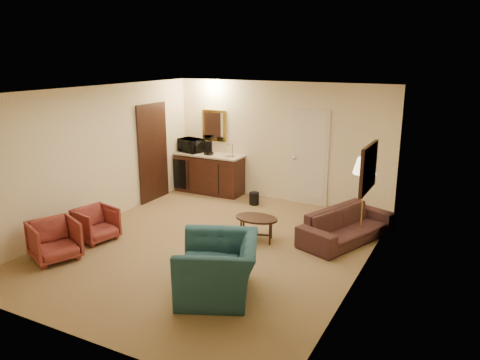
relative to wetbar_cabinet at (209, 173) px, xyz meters
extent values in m
plane|color=olive|center=(1.65, -2.72, -0.46)|extent=(6.00, 6.00, 0.00)
cube|color=beige|center=(1.65, 0.28, 0.84)|extent=(5.00, 0.02, 2.60)
cube|color=beige|center=(-0.85, -2.72, 0.84)|extent=(0.02, 6.00, 2.60)
cube|color=beige|center=(4.15, -2.72, 0.84)|extent=(0.02, 6.00, 2.60)
cube|color=white|center=(1.65, -2.72, 2.14)|extent=(5.00, 6.00, 0.02)
cube|color=beige|center=(2.35, 0.25, 0.56)|extent=(0.82, 0.06, 2.05)
cube|color=black|center=(-0.82, -1.02, 0.59)|extent=(0.06, 0.98, 2.10)
cube|color=gold|center=(0.00, 0.25, 1.09)|extent=(0.62, 0.04, 0.72)
cube|color=black|center=(4.11, -2.32, 1.09)|extent=(0.06, 0.90, 0.70)
cube|color=#381711|center=(0.00, 0.00, 0.00)|extent=(1.64, 0.58, 0.92)
imported|color=black|center=(3.64, -1.42, -0.09)|extent=(1.21, 1.97, 0.74)
imported|color=#1E464C|center=(2.60, -4.10, 0.06)|extent=(1.19, 1.40, 1.04)
imported|color=maroon|center=(-0.25, -3.42, -0.14)|extent=(0.71, 0.74, 0.64)
imported|color=maroon|center=(-0.25, -4.32, -0.11)|extent=(0.86, 0.88, 0.70)
cube|color=black|center=(2.25, -2.17, -0.24)|extent=(0.88, 0.73, 0.43)
cube|color=gold|center=(3.85, -1.32, 0.28)|extent=(0.44, 0.44, 1.49)
cylinder|color=black|center=(1.33, -0.35, -0.33)|extent=(0.22, 0.22, 0.27)
imported|color=black|center=(-0.50, 0.02, 0.65)|extent=(0.63, 0.44, 0.39)
cylinder|color=black|center=(0.03, -0.07, 0.62)|extent=(0.22, 0.22, 0.32)
camera|label=1|loc=(5.50, -9.06, 2.69)|focal=35.00mm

